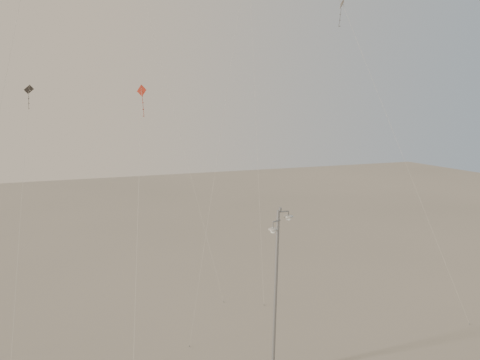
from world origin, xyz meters
name	(u,v)px	position (x,y,z in m)	size (l,w,h in m)	color
street_lamp	(277,288)	(0.56, -0.18, 5.14)	(1.56, 0.78, 9.64)	gray
kite_1	(236,30)	(1.64, 8.71, 20.12)	(6.34, 5.63, 26.24)	#36302D
kite_3	(140,148)	(-5.56, 6.02, 12.52)	(3.47, 13.17, 16.37)	#9E2617
kite_4	(370,74)	(10.40, 5.58, 17.20)	(7.18, 6.98, 22.47)	#36302D
kite_5	(150,20)	(-2.19, 19.38, 22.31)	(4.71, 12.78, 30.64)	#9D371A
kite_6	(25,156)	(-12.10, 10.04, 11.92)	(1.84, 11.33, 16.43)	#36302D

